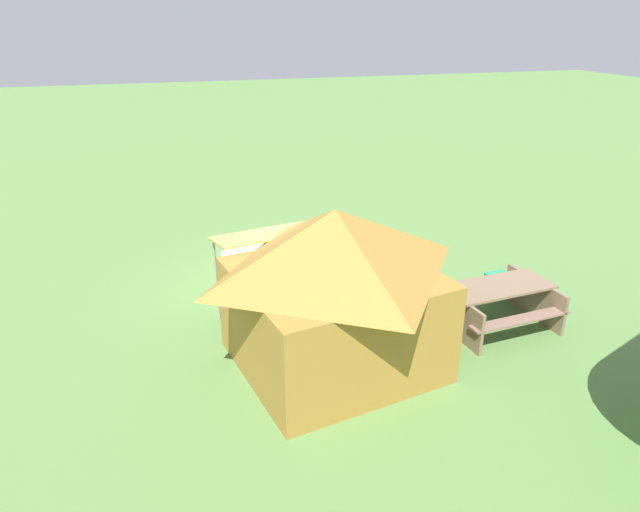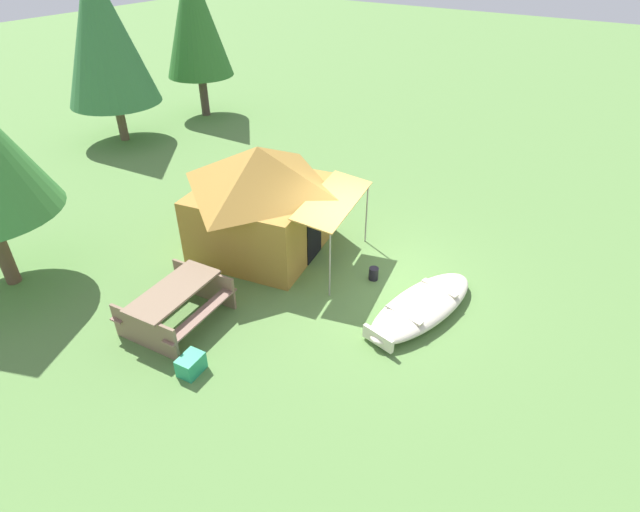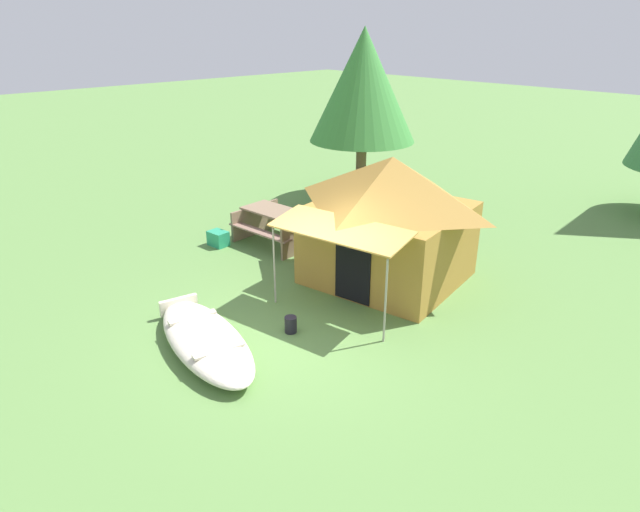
# 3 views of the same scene
# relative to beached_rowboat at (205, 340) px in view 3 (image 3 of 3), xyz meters

# --- Properties ---
(ground_plane) EXTENTS (80.00, 80.00, 0.00)m
(ground_plane) POSITION_rel_beached_rowboat_xyz_m (0.56, 1.55, -0.19)
(ground_plane) COLOR #588141
(beached_rowboat) EXTENTS (3.12, 1.68, 0.37)m
(beached_rowboat) POSITION_rel_beached_rowboat_xyz_m (0.00, 0.00, 0.00)
(beached_rowboat) COLOR beige
(beached_rowboat) RESTS_ON ground_plane
(canvas_cabin_tent) EXTENTS (3.49, 4.12, 2.55)m
(canvas_cabin_tent) POSITION_rel_beached_rowboat_xyz_m (0.28, 4.22, 1.13)
(canvas_cabin_tent) COLOR #A47730
(canvas_cabin_tent) RESTS_ON ground_plane
(picnic_table) EXTENTS (2.01, 1.68, 0.78)m
(picnic_table) POSITION_rel_beached_rowboat_xyz_m (-2.82, 3.91, 0.30)
(picnic_table) COLOR #80674F
(picnic_table) RESTS_ON ground_plane
(cooler_box) EXTENTS (0.49, 0.38, 0.35)m
(cooler_box) POSITION_rel_beached_rowboat_xyz_m (-3.66, 2.72, -0.02)
(cooler_box) COLOR #269366
(cooler_box) RESTS_ON ground_plane
(fuel_can) EXTENTS (0.29, 0.29, 0.29)m
(fuel_can) POSITION_rel_beached_rowboat_xyz_m (0.53, 1.36, -0.05)
(fuel_can) COLOR black
(fuel_can) RESTS_ON ground_plane
(pine_tree_back_left) EXTENTS (3.02, 3.02, 4.83)m
(pine_tree_back_left) POSITION_rel_beached_rowboat_xyz_m (-3.86, 7.93, 3.08)
(pine_tree_back_left) COLOR brown
(pine_tree_back_left) RESTS_ON ground_plane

